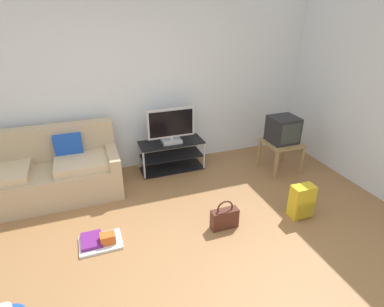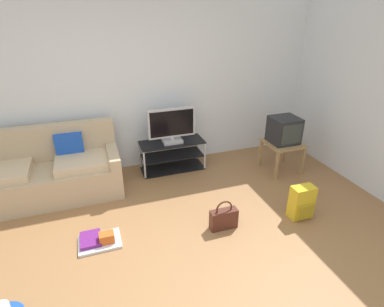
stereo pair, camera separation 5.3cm
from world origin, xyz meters
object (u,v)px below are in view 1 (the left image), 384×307
at_px(crt_tv, 283,130).
at_px(handbag, 225,218).
at_px(backpack, 302,201).
at_px(tv_stand, 172,155).
at_px(couch, 45,174).
at_px(side_table, 281,146).
at_px(floor_tray, 100,241).
at_px(flat_tv, 171,126).

height_order(crt_tv, handbag, crt_tv).
xyz_separation_m(crt_tv, backpack, (-0.45, -1.13, -0.47)).
bearing_deg(handbag, tv_stand, 95.93).
bearing_deg(backpack, couch, 138.16).
bearing_deg(side_table, backpack, -111.89).
bearing_deg(couch, crt_tv, -7.05).
distance_m(tv_stand, crt_tv, 1.76).
distance_m(tv_stand, handbag, 1.61).
relative_size(side_table, handbag, 1.40).
xyz_separation_m(tv_stand, floor_tray, (-1.24, -1.40, -0.19)).
bearing_deg(backpack, flat_tv, 110.03).
bearing_deg(floor_tray, handbag, -8.23).
bearing_deg(side_table, handbag, -145.03).
distance_m(crt_tv, backpack, 1.30).
bearing_deg(crt_tv, side_table, -90.00).
height_order(backpack, floor_tray, backpack).
bearing_deg(flat_tv, couch, -175.47).
xyz_separation_m(flat_tv, crt_tv, (1.60, -0.56, -0.06)).
bearing_deg(couch, floor_tray, -65.34).
bearing_deg(handbag, side_table, 34.97).
bearing_deg(tv_stand, side_table, -20.65).
distance_m(flat_tv, handbag, 1.70).
height_order(tv_stand, backpack, tv_stand).
xyz_separation_m(tv_stand, side_table, (1.60, -0.60, 0.17)).
height_order(side_table, handbag, side_table).
relative_size(flat_tv, handbag, 1.95).
height_order(crt_tv, backpack, crt_tv).
xyz_separation_m(couch, backpack, (2.95, -1.55, -0.13)).
xyz_separation_m(flat_tv, handbag, (0.17, -1.58, -0.60)).
bearing_deg(flat_tv, floor_tray, -131.95).
bearing_deg(floor_tray, tv_stand, 48.51).
bearing_deg(floor_tray, flat_tv, 48.05).
bearing_deg(couch, backpack, -27.69).
bearing_deg(side_table, tv_stand, 159.35).
distance_m(tv_stand, side_table, 1.71).
xyz_separation_m(crt_tv, handbag, (-1.43, -1.02, -0.54)).
distance_m(side_table, backpack, 1.21).
height_order(handbag, floor_tray, handbag).
bearing_deg(side_table, floor_tray, -164.29).
relative_size(backpack, handbag, 1.13).
relative_size(crt_tv, floor_tray, 0.89).
height_order(couch, tv_stand, couch).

